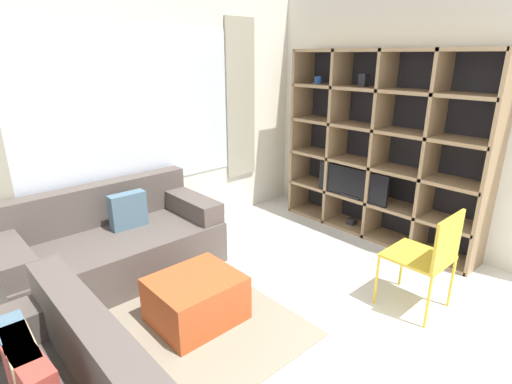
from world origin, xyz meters
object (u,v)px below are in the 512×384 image
couch_main (113,246)px  folding_chair (429,253)px  shelving_unit (381,148)px  ottoman (196,299)px

couch_main → folding_chair: bearing=-54.1°
shelving_unit → folding_chair: 1.58m
shelving_unit → couch_main: 2.95m
folding_chair → shelving_unit: bearing=-132.8°
shelving_unit → couch_main: size_ratio=1.21×
ottoman → folding_chair: (1.44, -1.12, 0.33)m
folding_chair → couch_main: bearing=-54.1°
shelving_unit → folding_chair: bearing=-132.8°
couch_main → folding_chair: 2.76m
folding_chair → ottoman: bearing=-37.9°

